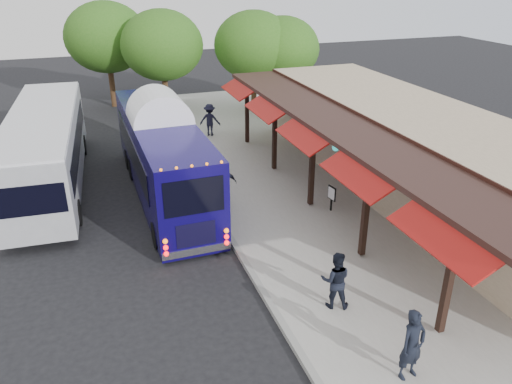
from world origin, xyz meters
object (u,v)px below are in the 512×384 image
object	(u,v)px
city_bus	(46,146)
ped_c	(225,184)
sign_board	(332,194)
ped_a	(412,345)
ped_d	(210,120)
coach_bus	(162,152)
ped_b	(335,280)

from	to	relation	value
city_bus	ped_c	size ratio (longest dim) A/B	7.08
ped_c	sign_board	world-z (taller)	ped_c
ped_a	sign_board	xyz separation A→B (m)	(2.23, 8.32, -0.22)
city_bus	ped_c	world-z (taller)	city_bus
city_bus	ped_c	bearing A→B (deg)	-32.18
sign_board	ped_c	bearing A→B (deg)	143.94
ped_d	coach_bus	bearing A→B (deg)	86.46
city_bus	coach_bus	bearing A→B (deg)	-27.44
ped_b	ped_a	bearing A→B (deg)	122.05
coach_bus	city_bus	size ratio (longest dim) A/B	0.91
ped_b	ped_d	bearing A→B (deg)	-68.13
ped_c	ped_d	world-z (taller)	ped_d
coach_bus	ped_b	world-z (taller)	coach_bus
ped_d	ped_a	bearing A→B (deg)	114.78
ped_b	sign_board	world-z (taller)	ped_b
sign_board	ped_d	bearing A→B (deg)	92.02
ped_a	ped_d	distance (m)	18.98
ped_c	ped_d	xyz separation A→B (m)	(1.66, 8.75, 0.02)
ped_a	ped_c	xyz separation A→B (m)	(-1.52, 10.22, -0.05)
coach_bus	ped_c	xyz separation A→B (m)	(2.05, -2.00, -0.90)
ped_b	ped_c	size ratio (longest dim) A/B	0.99
ped_a	ped_d	xyz separation A→B (m)	(0.14, 18.98, -0.02)
city_bus	sign_board	distance (m)	12.32
ped_c	ped_d	bearing A→B (deg)	-107.00
coach_bus	ped_a	xyz separation A→B (m)	(3.57, -12.22, -0.85)
ped_d	sign_board	size ratio (longest dim) A/B	1.75
ped_b	ped_d	world-z (taller)	ped_d
coach_bus	ped_b	xyz separation A→B (m)	(3.15, -9.28, -0.91)
ped_c	ped_b	bearing A→B (deg)	92.25
coach_bus	ped_d	distance (m)	7.76
city_bus	ped_d	bearing A→B (deg)	29.41
ped_a	ped_b	distance (m)	2.97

